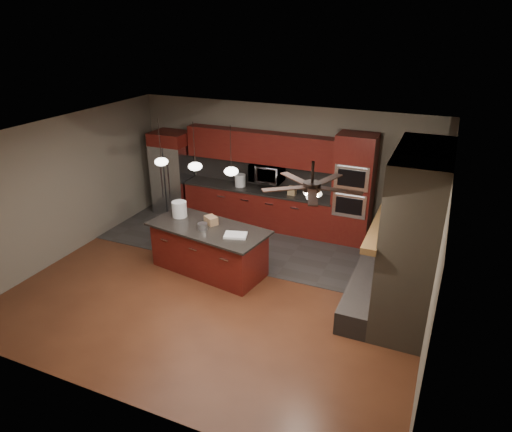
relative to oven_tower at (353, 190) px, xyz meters
The scene contains 22 objects.
ground 3.40m from the oven_tower, 122.27° to the right, with size 7.00×7.00×0.00m, color #5B301B.
ceiling 3.57m from the oven_tower, 122.27° to the right, with size 7.00×6.00×0.02m, color white.
back_wall 1.74m from the oven_tower, 169.75° to the left, with size 7.00×0.02×2.80m, color #655E51.
right_wall 3.25m from the oven_tower, 56.24° to the right, with size 0.02×6.00×2.80m, color #655E51.
left_wall 5.86m from the oven_tower, 152.62° to the right, with size 0.02×6.00×2.80m, color #655E51.
slate_tile_patch 2.26m from the oven_tower, 152.30° to the right, with size 7.00×2.40×0.01m, color #322F2D.
fireplace_column 2.66m from the oven_tower, 59.73° to the right, with size 1.30×2.10×2.80m.
back_cabinetry 2.20m from the oven_tower, behind, with size 3.59×0.64×2.20m.
oven_tower is the anchor object (origin of this frame).
microwave 1.98m from the oven_tower, behind, with size 0.73×0.41×0.50m, color silver.
refrigerator 4.42m from the oven_tower, behind, with size 0.86×0.75×2.03m.
kitchen_island 3.28m from the oven_tower, 133.63° to the right, with size 2.43×1.40×0.92m.
white_bucket 3.62m from the oven_tower, 144.56° to the right, with size 0.29×0.29×0.31m, color silver.
paint_can 3.32m from the oven_tower, 132.58° to the right, with size 0.18×0.18×0.12m, color #B9B8BD.
paint_tray 2.92m from the oven_tower, 122.38° to the right, with size 0.40×0.28×0.04m, color silver.
cardboard_box 3.10m from the oven_tower, 135.53° to the right, with size 0.24×0.18×0.15m, color #8C6948.
counter_bucket 2.63m from the oven_tower, behind, with size 0.25×0.25×0.28m, color silver.
counter_box 1.35m from the oven_tower, behind, with size 0.17×0.13×0.19m, color #9C7C50.
pendant_left 3.97m from the oven_tower, 149.26° to the right, with size 0.26×0.26×0.92m.
pendant_center 3.37m from the oven_tower, 142.53° to the right, with size 0.26×0.26×0.92m.
pendant_right 2.83m from the oven_tower, 132.87° to the right, with size 0.26×0.26×0.92m.
ceiling_fan 3.72m from the oven_tower, 88.36° to the right, with size 1.27×1.33×0.41m.
Camera 1 is at (3.38, -6.35, 4.53)m, focal length 32.00 mm.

